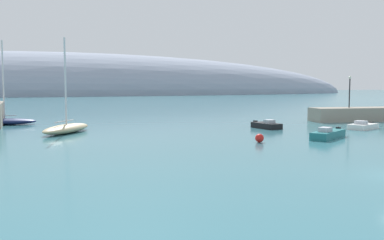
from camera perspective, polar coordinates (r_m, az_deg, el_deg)
breakwater_rocks at (r=63.26m, az=23.23°, el=0.75°), size 17.75×6.43×1.87m
distant_ridge at (r=215.26m, az=-17.73°, el=3.28°), size 336.88×69.76×41.49m
sailboat_sand_near_shore at (r=45.37m, az=-16.73°, el=-1.01°), size 6.55×7.74×9.82m
sailboat_navy_mid_mooring at (r=57.24m, az=-24.16°, el=-0.08°), size 7.79×3.60×10.46m
motorboat_white_foreground at (r=51.10m, az=22.28°, el=-0.77°), size 4.42×3.26×0.98m
motorboat_black_alongside_breakwater at (r=48.84m, az=10.10°, el=-0.70°), size 2.16×4.25×1.03m
motorboat_teal_outer at (r=41.09m, az=18.04°, el=-1.85°), size 5.35×3.99×1.10m
mooring_buoy_red at (r=36.81m, az=9.18°, el=-2.45°), size 0.76×0.76×0.76m
harbor_lamp_post at (r=61.28m, az=20.69°, el=4.09°), size 0.36×0.36×4.34m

